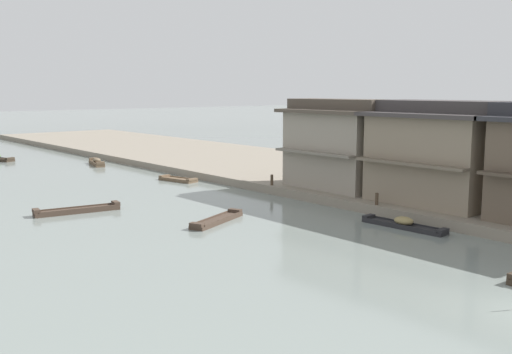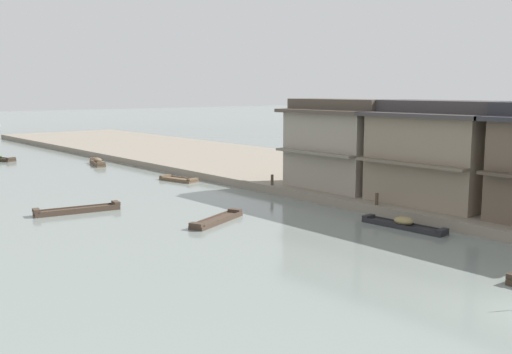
# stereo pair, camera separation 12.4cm
# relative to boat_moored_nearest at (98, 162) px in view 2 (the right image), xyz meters

# --- Properties ---
(riverbank_right) EXTENTS (18.00, 110.00, 0.60)m
(riverbank_right) POSITION_rel_boat_moored_nearest_xyz_m (11.38, -15.90, 0.04)
(riverbank_right) COLOR gray
(riverbank_right) RESTS_ON ground
(boat_moored_nearest) EXTENTS (1.82, 4.11, 0.71)m
(boat_moored_nearest) POSITION_rel_boat_moored_nearest_xyz_m (0.00, 0.00, 0.00)
(boat_moored_nearest) COLOR brown
(boat_moored_nearest) RESTS_ON ground
(boat_moored_second) EXTENTS (1.13, 4.97, 0.62)m
(boat_moored_second) POSITION_rel_boat_moored_nearest_xyz_m (1.13, -35.51, -0.05)
(boat_moored_second) COLOR #232326
(boat_moored_second) RESTS_ON ground
(boat_moored_third) EXTENTS (5.16, 1.67, 0.47)m
(boat_moored_third) POSITION_rel_boat_moored_nearest_xyz_m (-10.70, -20.42, -0.10)
(boat_moored_third) COLOR #423328
(boat_moored_third) RESTS_ON ground
(boat_midriver_upstream) EXTENTS (1.84, 3.63, 0.35)m
(boat_midriver_upstream) POSITION_rel_boat_moored_nearest_xyz_m (0.65, -13.82, -0.13)
(boat_midriver_upstream) COLOR brown
(boat_midriver_upstream) RESTS_ON ground
(boat_upstream_distant) EXTENTS (4.43, 2.50, 0.38)m
(boat_upstream_distant) POSITION_rel_boat_moored_nearest_xyz_m (-5.76, -27.96, -0.13)
(boat_upstream_distant) COLOR #423328
(boat_upstream_distant) RESTS_ON ground
(house_waterfront_second) EXTENTS (6.97, 8.10, 6.14)m
(house_waterfront_second) POSITION_rel_boat_moored_nearest_xyz_m (6.45, -34.21, 3.33)
(house_waterfront_second) COLOR gray
(house_waterfront_second) RESTS_ON riverbank_right
(house_waterfront_tall) EXTENTS (5.19, 7.71, 6.14)m
(house_waterfront_tall) POSITION_rel_boat_moored_nearest_xyz_m (5.56, -26.64, 3.34)
(house_waterfront_tall) COLOR gray
(house_waterfront_tall) RESTS_ON riverbank_right
(mooring_post_dock_mid) EXTENTS (0.20, 0.20, 0.71)m
(mooring_post_dock_mid) POSITION_rel_boat_moored_nearest_xyz_m (2.73, -32.40, 0.70)
(mooring_post_dock_mid) COLOR #473828
(mooring_post_dock_mid) RESTS_ON riverbank_right
(mooring_post_dock_far) EXTENTS (0.20, 0.20, 0.76)m
(mooring_post_dock_far) POSITION_rel_boat_moored_nearest_xyz_m (2.73, -23.00, 0.72)
(mooring_post_dock_far) COLOR #473828
(mooring_post_dock_far) RESTS_ON riverbank_right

